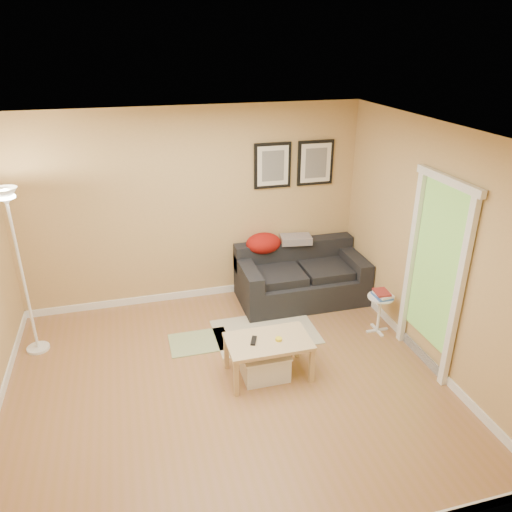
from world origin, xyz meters
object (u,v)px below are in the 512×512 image
at_px(coffee_table, 268,357).
at_px(floor_lamp, 23,278).
at_px(side_table, 379,314).
at_px(storage_bin, 265,365).
at_px(book_stack, 382,294).
at_px(sofa, 302,275).

bearing_deg(coffee_table, floor_lamp, 151.47).
bearing_deg(side_table, floor_lamp, 170.29).
distance_m(storage_bin, floor_lamp, 2.81).
distance_m(coffee_table, storage_bin, 0.09).
bearing_deg(storage_bin, side_table, 17.25).
bearing_deg(coffee_table, storage_bin, -150.17).
distance_m(side_table, book_stack, 0.28).
bearing_deg(storage_bin, coffee_table, 33.27).
bearing_deg(sofa, storage_bin, -122.29).
distance_m(side_table, floor_lamp, 4.14).
bearing_deg(sofa, book_stack, -57.86).
distance_m(storage_bin, book_stack, 1.72).
height_order(sofa, storage_bin, sofa).
height_order(coffee_table, storage_bin, coffee_table).
relative_size(side_table, book_stack, 2.02).
distance_m(storage_bin, side_table, 1.67).
distance_m(sofa, storage_bin, 1.80).
height_order(coffee_table, side_table, side_table).
relative_size(storage_bin, book_stack, 2.06).
xyz_separation_m(storage_bin, book_stack, (1.60, 0.48, 0.37)).
xyz_separation_m(coffee_table, floor_lamp, (-2.47, 1.16, 0.71)).
bearing_deg(side_table, storage_bin, -162.75).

